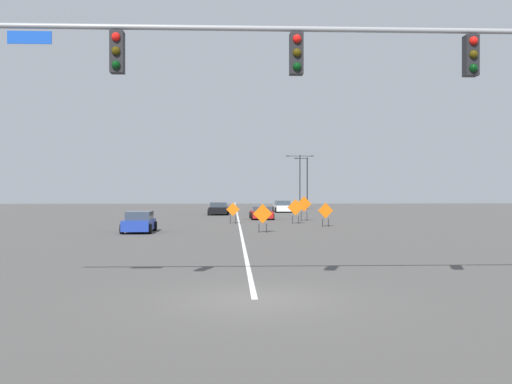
# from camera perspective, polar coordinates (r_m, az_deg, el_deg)

# --- Properties ---
(ground) EXTENTS (186.08, 186.08, 0.00)m
(ground) POSITION_cam_1_polar(r_m,az_deg,el_deg) (14.96, -0.13, -10.59)
(ground) COLOR #4C4947
(road_centre_stripe) EXTENTS (0.16, 103.38, 0.01)m
(road_centre_stripe) POSITION_cam_1_polar(r_m,az_deg,el_deg) (66.43, -1.89, -2.10)
(road_centre_stripe) COLOR white
(road_centre_stripe) RESTS_ON ground
(traffic_signal_assembly) EXTENTS (18.26, 0.44, 7.40)m
(traffic_signal_assembly) POSITION_cam_1_polar(r_m,az_deg,el_deg) (15.49, 12.95, 11.34)
(traffic_signal_assembly) COLOR gray
(traffic_signal_assembly) RESTS_ON ground
(street_lamp_mid_left) EXTENTS (1.83, 0.24, 7.09)m
(street_lamp_mid_left) POSITION_cam_1_polar(r_m,az_deg,el_deg) (78.61, 4.98, 1.16)
(street_lamp_mid_left) COLOR black
(street_lamp_mid_left) RESTS_ON ground
(street_lamp_near_left) EXTENTS (4.14, 0.24, 7.89)m
(street_lamp_near_left) POSITION_cam_1_polar(r_m,az_deg,el_deg) (87.09, 4.37, 1.60)
(street_lamp_near_left) COLOR black
(street_lamp_near_left) RESTS_ON ground
(construction_sign_median_near) EXTENTS (1.33, 0.32, 2.16)m
(construction_sign_median_near) POSITION_cam_1_polar(r_m,az_deg,el_deg) (50.64, 4.78, -1.30)
(construction_sign_median_near) COLOR orange
(construction_sign_median_near) RESTS_ON ground
(construction_sign_median_far) EXTENTS (1.25, 0.24, 1.85)m
(construction_sign_median_far) POSITION_cam_1_polar(r_m,az_deg,el_deg) (37.00, 0.66, -2.28)
(construction_sign_median_far) COLOR orange
(construction_sign_median_far) RESTS_ON ground
(construction_sign_right_lane) EXTENTS (1.08, 0.07, 1.69)m
(construction_sign_right_lane) POSITION_cam_1_polar(r_m,az_deg,el_deg) (46.67, -2.30, -1.85)
(construction_sign_right_lane) COLOR orange
(construction_sign_right_lane) RESTS_ON ground
(construction_sign_left_shoulder) EXTENTS (1.32, 0.15, 1.98)m
(construction_sign_left_shoulder) POSITION_cam_1_polar(r_m,az_deg,el_deg) (46.53, 3.93, -1.63)
(construction_sign_left_shoulder) COLOR orange
(construction_sign_left_shoulder) RESTS_ON ground
(construction_sign_right_shoulder) EXTENTS (1.16, 0.27, 1.79)m
(construction_sign_right_shoulder) POSITION_cam_1_polar(r_m,az_deg,el_deg) (43.00, 6.90, -1.95)
(construction_sign_right_shoulder) COLOR orange
(construction_sign_right_shoulder) RESTS_ON ground
(car_blue_passing) EXTENTS (1.98, 3.93, 1.36)m
(car_blue_passing) POSITION_cam_1_polar(r_m,az_deg,el_deg) (38.16, -11.48, -2.95)
(car_blue_passing) COLOR #1E389E
(car_blue_passing) RESTS_ON ground
(car_red_distant) EXTENTS (2.16, 4.50, 1.21)m
(car_red_distant) POSITION_cam_1_polar(r_m,az_deg,el_deg) (53.48, 0.54, -2.06)
(car_red_distant) COLOR red
(car_red_distant) RESTS_ON ground
(car_black_near) EXTENTS (2.28, 4.40, 1.34)m
(car_black_near) POSITION_cam_1_polar(r_m,az_deg,el_deg) (62.60, -3.71, -1.66)
(car_black_near) COLOR black
(car_black_near) RESTS_ON ground
(car_white_mid) EXTENTS (2.15, 4.59, 1.39)m
(car_white_mid) POSITION_cam_1_polar(r_m,az_deg,el_deg) (69.21, 2.62, -1.47)
(car_white_mid) COLOR white
(car_white_mid) RESTS_ON ground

